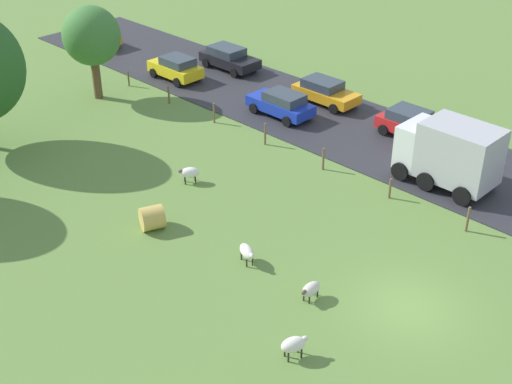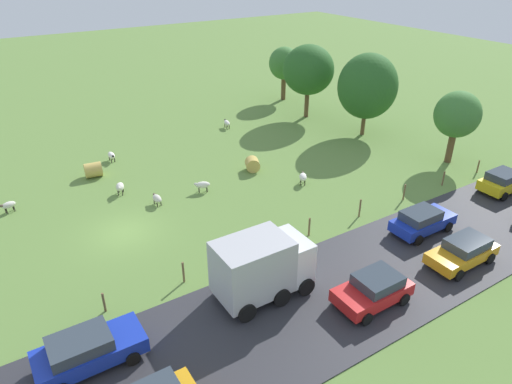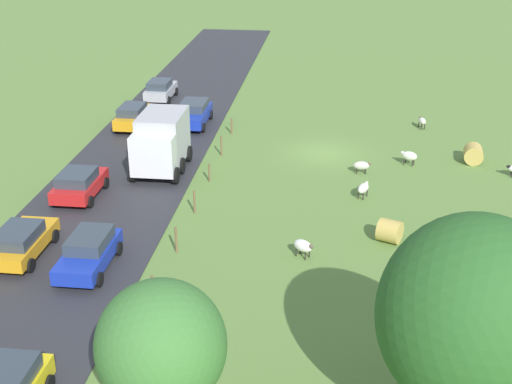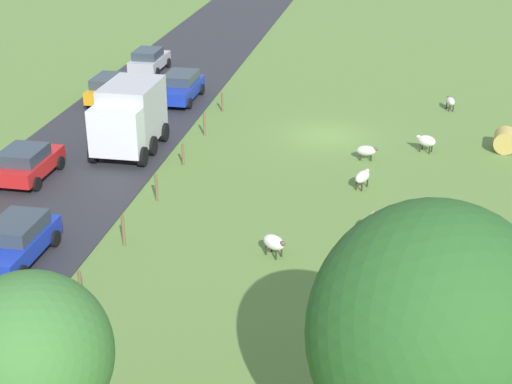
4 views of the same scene
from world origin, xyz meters
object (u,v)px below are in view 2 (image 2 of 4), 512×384
object	(u,v)px
tree_2	(367,86)
hay_bale_0	(252,164)
sheep_2	(120,187)
hay_bale_1	(93,170)
sheep_6	(8,205)
sheep_5	(157,198)
car_6	(504,181)
sheep_1	(303,177)
car_5	(463,251)
sheep_0	(202,185)
car_3	(422,220)
car_0	(88,350)
truck_0	(261,266)
sheep_4	(111,155)
tree_3	(284,64)
tree_1	(308,70)
sheep_3	(227,123)
car_1	(374,289)
tree_0	(457,115)

from	to	relation	value
tree_2	hay_bale_0	bearing A→B (deg)	-84.63
sheep_2	hay_bale_1	bearing A→B (deg)	-167.60
sheep_6	hay_bale_1	distance (m)	6.77
tree_2	sheep_5	bearing A→B (deg)	-83.72
sheep_2	car_6	size ratio (longest dim) A/B	0.28
sheep_1	car_5	world-z (taller)	car_5
sheep_0	car_3	distance (m)	15.25
hay_bale_1	car_0	bearing A→B (deg)	-15.39
sheep_2	truck_0	bearing A→B (deg)	10.49
sheep_4	tree_3	distance (m)	23.54
tree_1	tree_3	xyz separation A→B (m)	(-6.33, 1.51, -0.75)
tree_3	car_5	bearing A→B (deg)	-17.25
hay_bale_1	sheep_1	bearing A→B (deg)	53.48
car_0	tree_2	bearing A→B (deg)	115.62
hay_bale_1	truck_0	bearing A→B (deg)	10.90
sheep_3	hay_bale_0	bearing A→B (deg)	-17.37
tree_3	tree_2	bearing A→B (deg)	-0.69
sheep_2	sheep_3	xyz separation A→B (m)	(-7.91, 13.21, -0.04)
car_5	car_6	distance (m)	10.67
truck_0	car_6	size ratio (longest dim) A/B	1.25
sheep_2	tree_2	size ratio (longest dim) A/B	0.14
tree_2	car_5	world-z (taller)	tree_2
hay_bale_0	car_1	world-z (taller)	car_1
hay_bale_0	tree_2	xyz separation A→B (m)	(-1.23, 13.12, 4.09)
sheep_5	hay_bale_0	size ratio (longest dim) A/B	0.97
tree_1	car_5	bearing A→B (deg)	-18.20
tree_0	car_3	size ratio (longest dim) A/B	1.41
tree_3	tree_1	bearing A→B (deg)	-13.42
sheep_3	truck_0	size ratio (longest dim) A/B	0.25
sheep_0	tree_0	world-z (taller)	tree_0
sheep_3	car_0	bearing A→B (deg)	-40.47
car_3	car_6	world-z (taller)	car_6
tree_2	car_5	size ratio (longest dim) A/B	1.78
sheep_0	hay_bale_0	distance (m)	5.12
tree_3	car_6	distance (m)	27.56
tree_0	truck_0	distance (m)	23.01
sheep_3	tree_0	size ratio (longest dim) A/B	0.21
tree_2	truck_0	world-z (taller)	tree_2
sheep_6	sheep_2	bearing A→B (deg)	78.43
sheep_1	truck_0	xyz separation A→B (m)	(8.91, -9.48, 1.29)
sheep_4	tree_3	bearing A→B (deg)	106.78
sheep_2	tree_0	bearing A→B (deg)	70.16
sheep_6	car_6	world-z (taller)	car_6
hay_bale_0	tree_1	xyz separation A→B (m)	(-8.23, 11.77, 4.34)
car_3	sheep_2	bearing A→B (deg)	-136.29
sheep_1	tree_0	distance (m)	13.58
hay_bale_1	tree_0	bearing A→B (deg)	63.39
sheep_4	hay_bale_0	distance (m)	11.93
sheep_5	tree_3	world-z (taller)	tree_3
sheep_1	tree_1	size ratio (longest dim) A/B	0.15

